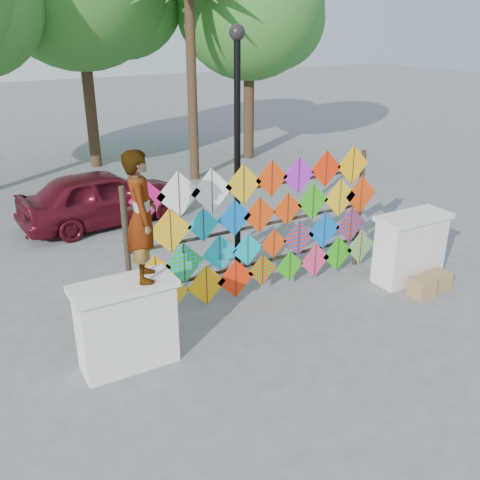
{
  "coord_description": "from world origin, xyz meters",
  "views": [
    {
      "loc": [
        -4.49,
        -6.47,
        4.53
      ],
      "look_at": [
        -0.45,
        0.6,
        1.15
      ],
      "focal_mm": 40.0,
      "sensor_mm": 36.0,
      "label": 1
    }
  ],
  "objects_px": {
    "kite_rack": "(266,227)",
    "sedan": "(103,197)",
    "vendor_woman": "(142,217)",
    "lamppost": "(237,129)"
  },
  "relations": [
    {
      "from": "sedan",
      "to": "lamppost",
      "type": "height_order",
      "value": "lamppost"
    },
    {
      "from": "kite_rack",
      "to": "vendor_woman",
      "type": "bearing_deg",
      "value": -159.72
    },
    {
      "from": "vendor_woman",
      "to": "lamppost",
      "type": "bearing_deg",
      "value": -32.59
    },
    {
      "from": "kite_rack",
      "to": "sedan",
      "type": "height_order",
      "value": "kite_rack"
    },
    {
      "from": "kite_rack",
      "to": "sedan",
      "type": "bearing_deg",
      "value": 106.97
    },
    {
      "from": "kite_rack",
      "to": "sedan",
      "type": "relative_size",
      "value": 1.28
    },
    {
      "from": "kite_rack",
      "to": "sedan",
      "type": "xyz_separation_m",
      "value": [
        -1.47,
        4.81,
        -0.57
      ]
    },
    {
      "from": "kite_rack",
      "to": "vendor_woman",
      "type": "relative_size",
      "value": 2.8
    },
    {
      "from": "vendor_woman",
      "to": "lamppost",
      "type": "relative_size",
      "value": 0.4
    },
    {
      "from": "sedan",
      "to": "lamppost",
      "type": "bearing_deg",
      "value": -160.46
    }
  ]
}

